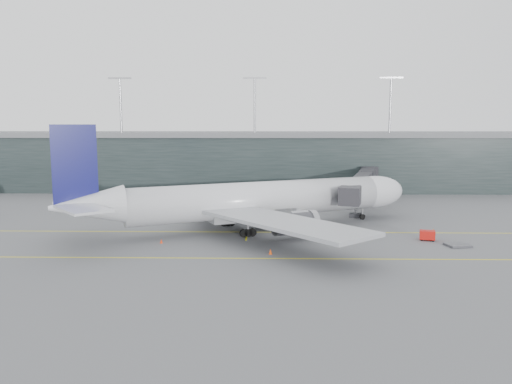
{
  "coord_description": "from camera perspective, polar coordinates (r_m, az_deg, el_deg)",
  "views": [
    {
      "loc": [
        8.04,
        -83.04,
        17.26
      ],
      "look_at": [
        6.41,
        -4.0,
        6.56
      ],
      "focal_mm": 35.0,
      "sensor_mm": 36.0,
      "label": 1
    }
  ],
  "objects": [
    {
      "name": "gse_cart",
      "position": [
        79.32,
        18.99,
        -4.67
      ],
      "size": [
        2.48,
        1.91,
        1.5
      ],
      "rotation": [
        0.0,
        0.0,
        -0.26
      ],
      "color": "#B9120D",
      "rests_on": "ground"
    },
    {
      "name": "cone_wing_port",
      "position": [
        96.38,
        1.66,
        -2.38
      ],
      "size": [
        0.48,
        0.48,
        0.76
      ],
      "primitive_type": "cone",
      "color": "#CB5A0B",
      "rests_on": "ground"
    },
    {
      "name": "taxiline_b",
      "position": [
        65.85,
        -5.92,
        -7.52
      ],
      "size": [
        160.0,
        0.25,
        0.02
      ],
      "primitive_type": "cube",
      "color": "yellow",
      "rests_on": "ground"
    },
    {
      "name": "uld_c",
      "position": [
        95.44,
        -2.86,
        -2.18
      ],
      "size": [
        1.98,
        1.65,
        1.68
      ],
      "rotation": [
        0.0,
        0.0,
        -0.1
      ],
      "color": "#38383D",
      "rests_on": "ground"
    },
    {
      "name": "terminal",
      "position": [
        141.59,
        -2.08,
        3.8
      ],
      "size": [
        240.0,
        36.0,
        29.0
      ],
      "color": "black",
      "rests_on": "ground"
    },
    {
      "name": "jet_bridge",
      "position": [
        109.35,
        11.23,
        1.26
      ],
      "size": [
        15.97,
        45.21,
        7.03
      ],
      "rotation": [
        0.0,
        0.0,
        -0.28
      ],
      "color": "#29292D",
      "rests_on": "ground"
    },
    {
      "name": "cone_wing_stbd",
      "position": [
        67.32,
        1.66,
        -6.82
      ],
      "size": [
        0.48,
        0.48,
        0.76
      ],
      "primitive_type": "cone",
      "color": "#E2440C",
      "rests_on": "ground"
    },
    {
      "name": "baggage_dolly",
      "position": [
        77.2,
        22.05,
        -5.64
      ],
      "size": [
        3.66,
        3.18,
        0.32
      ],
      "primitive_type": "cube",
      "rotation": [
        0.0,
        0.0,
        0.22
      ],
      "color": "#3E3E43",
      "rests_on": "ground"
    },
    {
      "name": "main_aircraft",
      "position": [
        82.17,
        0.01,
        -0.97
      ],
      "size": [
        58.61,
        53.95,
        17.29
      ],
      "rotation": [
        0.0,
        0.0,
        0.43
      ],
      "color": "silver",
      "rests_on": "ground"
    },
    {
      "name": "taxiline_a",
      "position": [
        81.29,
        -4.53,
        -4.57
      ],
      "size": [
        160.0,
        0.25,
        0.02
      ],
      "primitive_type": "cube",
      "color": "yellow",
      "rests_on": "ground"
    },
    {
      "name": "cone_nose",
      "position": [
        84.93,
        19.59,
        -4.21
      ],
      "size": [
        0.48,
        0.48,
        0.76
      ],
      "primitive_type": "cone",
      "color": "#EE5D0D",
      "rests_on": "ground"
    },
    {
      "name": "uld_a",
      "position": [
        94.69,
        -6.75,
        -2.32
      ],
      "size": [
        2.05,
        1.76,
        1.64
      ],
      "rotation": [
        0.0,
        0.0,
        -0.19
      ],
      "color": "#38383D",
      "rests_on": "ground"
    },
    {
      "name": "ground",
      "position": [
        85.19,
        -4.27,
        -4.0
      ],
      "size": [
        320.0,
        320.0,
        0.0
      ],
      "primitive_type": "plane",
      "color": "#515256",
      "rests_on": "ground"
    },
    {
      "name": "cone_tail",
      "position": [
        74.74,
        -10.78,
        -5.53
      ],
      "size": [
        0.4,
        0.4,
        0.64
      ],
      "primitive_type": "cone",
      "color": "#FF3B0E",
      "rests_on": "ground"
    },
    {
      "name": "uld_b",
      "position": [
        96.52,
        -4.5,
        -2.03
      ],
      "size": [
        2.27,
        1.93,
        1.86
      ],
      "rotation": [
        0.0,
        0.0,
        0.15
      ],
      "color": "#38383D",
      "rests_on": "ground"
    },
    {
      "name": "taxiline_lead_main",
      "position": [
        104.51,
        -0.5,
        -1.79
      ],
      "size": [
        0.25,
        60.0,
        0.02
      ],
      "primitive_type": "cube",
      "color": "yellow",
      "rests_on": "ground"
    }
  ]
}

